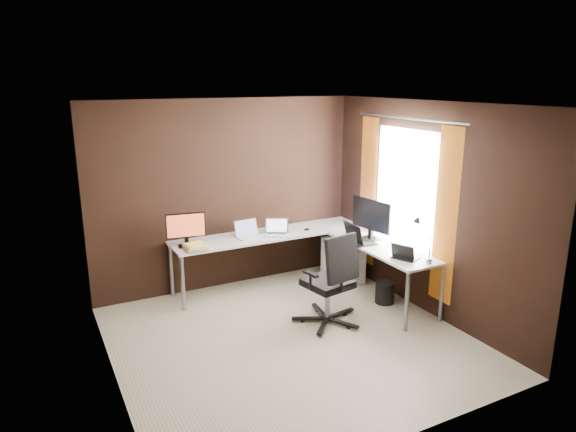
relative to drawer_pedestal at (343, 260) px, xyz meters
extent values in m
cube|color=beige|center=(-1.43, -1.15, -0.30)|extent=(3.60, 3.60, 0.00)
cube|color=white|center=(-1.43, -1.15, 2.20)|extent=(3.60, 3.60, 0.00)
cube|color=black|center=(-1.43, 0.65, 0.95)|extent=(3.60, 0.00, 2.50)
cube|color=black|center=(-1.43, -2.95, 0.95)|extent=(3.60, 0.00, 2.50)
cube|color=black|center=(-3.23, -1.15, 0.95)|extent=(0.00, 3.60, 2.50)
cube|color=black|center=(0.37, -1.15, 0.95)|extent=(0.00, 3.60, 2.50)
cube|color=white|center=(0.36, -0.80, 1.15)|extent=(0.00, 1.00, 1.30)
cube|color=orange|center=(0.32, -1.53, 0.95)|extent=(0.01, 0.35, 2.00)
cube|color=orange|center=(0.32, -0.08, 0.95)|extent=(0.01, 0.35, 2.00)
cylinder|color=slate|center=(0.32, -0.80, 1.98)|extent=(0.02, 1.90, 0.02)
cube|color=white|center=(-0.96, 0.35, 0.41)|extent=(2.65, 0.60, 0.03)
cube|color=white|center=(0.07, -0.78, 0.41)|extent=(0.60, 1.65, 0.03)
cylinder|color=slate|center=(-2.24, 0.09, 0.05)|extent=(0.05, 0.05, 0.70)
cylinder|color=slate|center=(-2.24, 0.61, 0.05)|extent=(0.05, 0.05, 0.70)
cylinder|color=slate|center=(-0.19, -1.56, 0.05)|extent=(0.05, 0.05, 0.70)
cylinder|color=slate|center=(0.33, -1.56, 0.05)|extent=(0.05, 0.05, 0.70)
cylinder|color=slate|center=(0.33, 0.61, 0.05)|extent=(0.05, 0.05, 0.70)
cube|color=white|center=(0.00, 0.00, 0.00)|extent=(0.42, 0.50, 0.60)
cube|color=black|center=(-2.10, 0.33, 0.44)|extent=(0.23, 0.17, 0.01)
cube|color=black|center=(-2.09, 0.35, 0.49)|extent=(0.05, 0.04, 0.10)
cube|color=black|center=(-2.09, 0.35, 0.70)|extent=(0.48, 0.10, 0.31)
cube|color=#BF4622|center=(-2.10, 0.33, 0.70)|extent=(0.45, 0.08, 0.28)
cube|color=black|center=(0.11, -0.47, 0.44)|extent=(0.19, 0.27, 0.01)
cube|color=black|center=(0.09, -0.47, 0.50)|extent=(0.04, 0.06, 0.11)
cube|color=black|center=(0.09, -0.47, 0.76)|extent=(0.13, 0.64, 0.40)
cube|color=#2224B1|center=(0.11, -0.47, 0.76)|extent=(0.10, 0.61, 0.37)
cube|color=white|center=(-1.26, 0.31, 0.44)|extent=(0.34, 0.25, 0.02)
cube|color=white|center=(-1.27, 0.40, 0.54)|extent=(0.32, 0.09, 0.20)
cube|color=slate|center=(-1.27, 0.39, 0.54)|extent=(0.28, 0.08, 0.17)
cube|color=silver|center=(-0.90, 0.25, 0.44)|extent=(0.37, 0.34, 0.02)
cube|color=silver|center=(-0.86, 0.32, 0.54)|extent=(0.30, 0.20, 0.19)
cube|color=white|center=(-0.87, 0.31, 0.54)|extent=(0.26, 0.17, 0.16)
cube|color=black|center=(-0.10, -0.52, 0.44)|extent=(0.30, 0.41, 0.02)
cube|color=black|center=(-0.20, -0.51, 0.57)|extent=(0.09, 0.40, 0.25)
cube|color=#192139|center=(-0.20, -0.51, 0.57)|extent=(0.08, 0.35, 0.21)
cube|color=black|center=(0.01, -1.26, 0.44)|extent=(0.29, 0.33, 0.02)
cube|color=black|center=(-0.06, -1.29, 0.53)|extent=(0.16, 0.28, 0.17)
cube|color=#BF5768|center=(-0.05, -1.29, 0.53)|extent=(0.14, 0.24, 0.15)
cube|color=#957E50|center=(-2.05, 0.15, 0.44)|extent=(0.26, 0.21, 0.03)
cube|color=#E9E447|center=(-2.05, 0.15, 0.47)|extent=(0.26, 0.21, 0.02)
cube|color=white|center=(-2.05, 0.15, 0.49)|extent=(0.28, 0.24, 0.02)
cube|color=#E9E447|center=(-2.05, 0.15, 0.51)|extent=(0.26, 0.22, 0.02)
ellipsoid|color=black|center=(-1.96, 0.15, 0.45)|extent=(0.09, 0.08, 0.03)
ellipsoid|color=black|center=(-0.44, 0.25, 0.45)|extent=(0.08, 0.05, 0.03)
cylinder|color=slate|center=(0.15, -1.50, 0.46)|extent=(0.07, 0.07, 0.05)
cylinder|color=slate|center=(0.15, -1.50, 0.62)|extent=(0.02, 0.02, 0.28)
cylinder|color=slate|center=(0.10, -1.47, 0.82)|extent=(0.02, 0.15, 0.21)
cone|color=slate|center=(0.05, -1.40, 0.89)|extent=(0.09, 0.11, 0.12)
cylinder|color=slate|center=(-0.85, -0.97, -0.04)|extent=(0.06, 0.06, 0.39)
cube|color=black|center=(-0.85, -0.97, 0.18)|extent=(0.54, 0.54, 0.08)
cube|color=black|center=(-0.81, -1.19, 0.54)|extent=(0.44, 0.19, 0.51)
cylinder|color=black|center=(0.07, -0.85, -0.16)|extent=(0.25, 0.25, 0.27)
camera|label=1|loc=(-3.76, -5.59, 2.43)|focal=32.00mm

